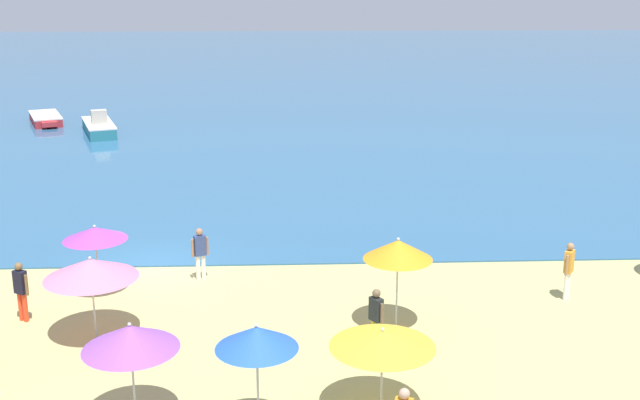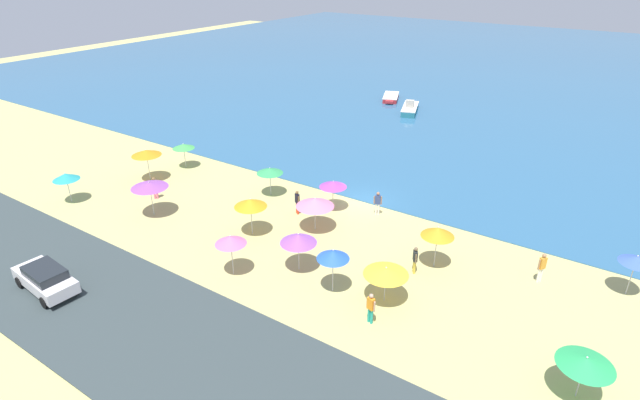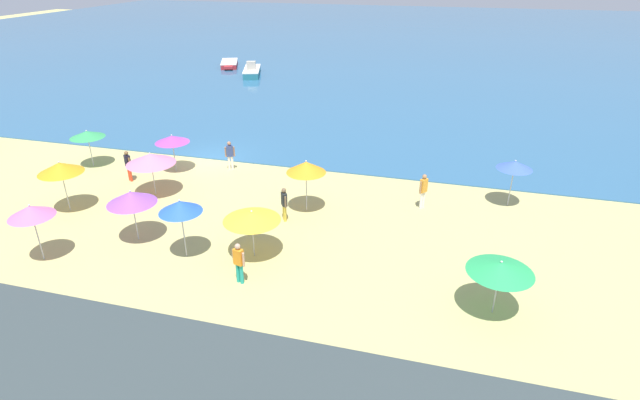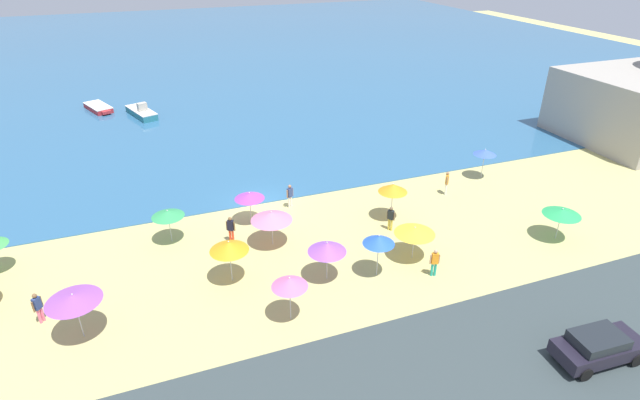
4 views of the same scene
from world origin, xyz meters
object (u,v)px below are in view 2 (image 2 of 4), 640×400
beach_umbrella_0 (637,260)px  beach_umbrella_14 (438,232)px  beach_umbrella_12 (298,239)px  beach_umbrella_5 (231,240)px  beach_umbrella_6 (386,271)px  beach_umbrella_9 (183,146)px  skiff_nearshore (410,109)px  beach_umbrella_13 (333,255)px  bather_4 (415,259)px  bather_5 (155,187)px  beach_umbrella_10 (333,184)px  bather_0 (297,201)px  beach_umbrella_4 (250,203)px  parked_car_0 (45,278)px  beach_umbrella_11 (315,202)px  beach_umbrella_1 (146,153)px  skiff_offshore (391,97)px  beach_umbrella_7 (270,171)px  bather_1 (542,266)px  bather_2 (371,307)px  beach_umbrella_2 (66,177)px  bather_3 (378,202)px  beach_umbrella_8 (586,362)px  beach_umbrella_3 (149,185)px

beach_umbrella_0 → beach_umbrella_14: beach_umbrella_14 is taller
beach_umbrella_12 → beach_umbrella_14: bearing=35.9°
beach_umbrella_5 → beach_umbrella_6: 8.65m
beach_umbrella_9 → skiff_nearshore: size_ratio=0.40×
beach_umbrella_5 → skiff_nearshore: (-5.14, 35.20, -1.76)m
beach_umbrella_13 → beach_umbrella_14: size_ratio=0.99×
beach_umbrella_9 → bather_4: bearing=-9.4°
bather_5 → beach_umbrella_9: bearing=116.7°
beach_umbrella_10 → bather_5: (-11.84, -5.84, -0.98)m
beach_umbrella_9 → bather_0: beach_umbrella_9 is taller
beach_umbrella_4 → beach_umbrella_0: bearing=16.5°
beach_umbrella_13 → parked_car_0: (-12.74, -8.51, -1.47)m
beach_umbrella_9 → beach_umbrella_11: size_ratio=0.86×
beach_umbrella_1 → beach_umbrella_4: (12.44, -2.01, -0.11)m
bather_0 → skiff_offshore: 31.95m
beach_umbrella_9 → beach_umbrella_7: bearing=-1.3°
parked_car_0 → skiff_offshore: 45.66m
beach_umbrella_14 → beach_umbrella_12: bearing=-144.1°
beach_umbrella_13 → beach_umbrella_6: bearing=16.2°
beach_umbrella_12 → bather_1: bearing=28.6°
beach_umbrella_13 → bather_2: bearing=-21.5°
bather_4 → beach_umbrella_5: bearing=-145.7°
beach_umbrella_2 → beach_umbrella_7: size_ratio=1.04×
bather_2 → skiff_offshore: bather_2 is taller
beach_umbrella_0 → beach_umbrella_6: (-10.51, -7.69, -0.31)m
beach_umbrella_0 → beach_umbrella_4: 21.73m
beach_umbrella_6 → bather_3: (-4.83, 8.38, -0.88)m
beach_umbrella_8 → beach_umbrella_11: size_ratio=0.90×
parked_car_0 → bather_4: bearing=38.7°
beach_umbrella_5 → parked_car_0: bearing=-136.8°
beach_umbrella_11 → skiff_nearshore: (-6.15, 28.40, -1.52)m
beach_umbrella_14 → beach_umbrella_13: bearing=-124.7°
bather_5 → beach_umbrella_14: bearing=8.2°
bather_1 → bather_2: 10.28m
beach_umbrella_2 → beach_umbrella_13: size_ratio=0.88×
beach_umbrella_9 → bather_2: (22.63, -8.91, -0.94)m
beach_umbrella_8 → bather_2: beach_umbrella_8 is taller
beach_umbrella_6 → beach_umbrella_8: (9.45, -1.28, 0.03)m
beach_umbrella_7 → bather_4: bearing=-14.9°
bather_1 → bather_3: bearing=169.5°
beach_umbrella_0 → bather_3: bearing=177.4°
beach_umbrella_0 → skiff_nearshore: (-23.91, 24.96, -1.70)m
bather_1 → bather_3: 11.39m
beach_umbrella_4 → beach_umbrella_8: (19.77, -2.79, -0.37)m
bather_2 → bather_3: 11.47m
beach_umbrella_0 → bather_2: bearing=-137.0°
beach_umbrella_4 → bather_5: (-9.36, 0.02, -1.29)m
beach_umbrella_3 → beach_umbrella_12: bearing=0.8°
beach_umbrella_10 → bather_0: bearing=-130.8°
beach_umbrella_7 → skiff_nearshore: bearing=90.9°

